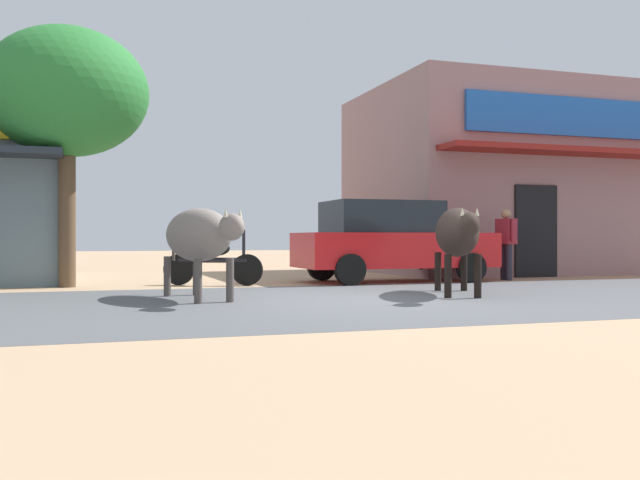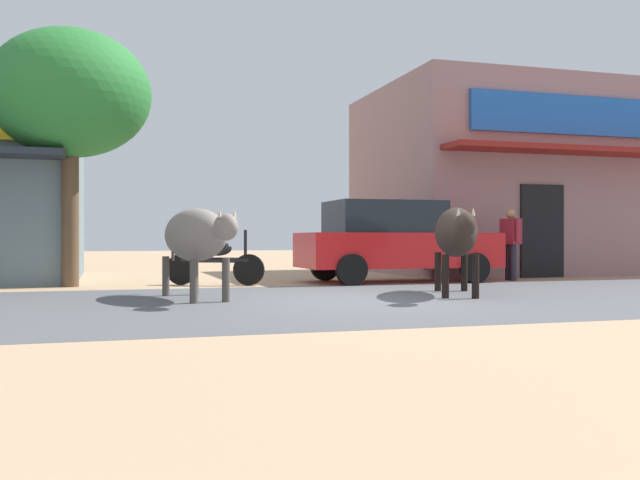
{
  "view_description": "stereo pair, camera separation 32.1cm",
  "coord_description": "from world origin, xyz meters",
  "px_view_note": "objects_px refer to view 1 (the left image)",
  "views": [
    {
      "loc": [
        -3.93,
        -9.43,
        0.9
      ],
      "look_at": [
        -0.11,
        2.17,
        0.86
      ],
      "focal_mm": 39.61,
      "sensor_mm": 36.0,
      "label": 1
    },
    {
      "loc": [
        -3.63,
        -9.53,
        0.9
      ],
      "look_at": [
        -0.11,
        2.17,
        0.86
      ],
      "focal_mm": 39.61,
      "sensor_mm": 36.0,
      "label": 2
    }
  ],
  "objects_px": {
    "roadside_tree": "(67,94)",
    "pedestrian_by_shop": "(506,239)",
    "cow_far_dark": "(457,233)",
    "parked_motorcycle": "(214,261)",
    "cow_near_brown": "(199,236)",
    "parked_hatchback_car": "(390,241)"
  },
  "relations": [
    {
      "from": "cow_near_brown",
      "to": "cow_far_dark",
      "type": "xyz_separation_m",
      "value": [
        4.01,
        -0.4,
        0.04
      ]
    },
    {
      "from": "parked_hatchback_car",
      "to": "parked_motorcycle",
      "type": "xyz_separation_m",
      "value": [
        -3.62,
        0.01,
        -0.38
      ]
    },
    {
      "from": "cow_near_brown",
      "to": "pedestrian_by_shop",
      "type": "distance_m",
      "value": 7.4
    },
    {
      "from": "parked_motorcycle",
      "to": "cow_near_brown",
      "type": "height_order",
      "value": "cow_near_brown"
    },
    {
      "from": "parked_motorcycle",
      "to": "cow_far_dark",
      "type": "relative_size",
      "value": 0.64
    },
    {
      "from": "cow_far_dark",
      "to": "cow_near_brown",
      "type": "bearing_deg",
      "value": 174.3
    },
    {
      "from": "cow_far_dark",
      "to": "pedestrian_by_shop",
      "type": "relative_size",
      "value": 1.82
    },
    {
      "from": "roadside_tree",
      "to": "cow_near_brown",
      "type": "bearing_deg",
      "value": -60.28
    },
    {
      "from": "roadside_tree",
      "to": "pedestrian_by_shop",
      "type": "distance_m",
      "value": 9.21
    },
    {
      "from": "parked_motorcycle",
      "to": "cow_far_dark",
      "type": "bearing_deg",
      "value": -45.72
    },
    {
      "from": "parked_hatchback_car",
      "to": "cow_far_dark",
      "type": "relative_size",
      "value": 1.46
    },
    {
      "from": "roadside_tree",
      "to": "cow_near_brown",
      "type": "relative_size",
      "value": 1.74
    },
    {
      "from": "parked_motorcycle",
      "to": "roadside_tree",
      "type": "bearing_deg",
      "value": 172.34
    },
    {
      "from": "cow_near_brown",
      "to": "pedestrian_by_shop",
      "type": "height_order",
      "value": "pedestrian_by_shop"
    },
    {
      "from": "roadside_tree",
      "to": "parked_hatchback_car",
      "type": "distance_m",
      "value": 6.81
    },
    {
      "from": "roadside_tree",
      "to": "parked_motorcycle",
      "type": "distance_m",
      "value": 4.05
    },
    {
      "from": "roadside_tree",
      "to": "cow_far_dark",
      "type": "xyz_separation_m",
      "value": [
        5.9,
        -3.71,
        -2.55
      ]
    },
    {
      "from": "pedestrian_by_shop",
      "to": "parked_motorcycle",
      "type": "bearing_deg",
      "value": 177.24
    },
    {
      "from": "parked_hatchback_car",
      "to": "cow_near_brown",
      "type": "height_order",
      "value": "parked_hatchback_car"
    },
    {
      "from": "cow_near_brown",
      "to": "parked_motorcycle",
      "type": "bearing_deg",
      "value": 76.01
    },
    {
      "from": "roadside_tree",
      "to": "cow_far_dark",
      "type": "distance_m",
      "value": 7.43
    },
    {
      "from": "parked_hatchback_car",
      "to": "cow_near_brown",
      "type": "xyz_separation_m",
      "value": [
        -4.36,
        -2.95,
        0.09
      ]
    }
  ]
}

